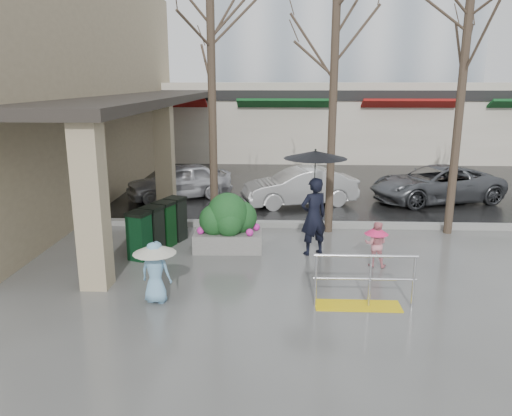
# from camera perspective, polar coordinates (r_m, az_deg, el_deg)

# --- Properties ---
(ground) EXTENTS (120.00, 120.00, 0.00)m
(ground) POSITION_cam_1_polar(r_m,az_deg,el_deg) (10.71, 3.61, -8.23)
(ground) COLOR #51514F
(ground) RESTS_ON ground
(street_asphalt) EXTENTS (120.00, 36.00, 0.01)m
(street_asphalt) POSITION_cam_1_polar(r_m,az_deg,el_deg) (32.15, 3.00, 7.01)
(street_asphalt) COLOR black
(street_asphalt) RESTS_ON ground
(curb) EXTENTS (120.00, 0.30, 0.15)m
(curb) POSITION_cam_1_polar(r_m,az_deg,el_deg) (14.46, 3.37, -1.85)
(curb) COLOR gray
(curb) RESTS_ON ground
(near_building) EXTENTS (6.00, 18.00, 8.00)m
(near_building) POSITION_cam_1_polar(r_m,az_deg,el_deg) (19.93, -24.18, 12.84)
(near_building) COLOR tan
(near_building) RESTS_ON ground
(canopy_slab) EXTENTS (2.80, 18.00, 0.25)m
(canopy_slab) POSITION_cam_1_polar(r_m,az_deg,el_deg) (18.47, -12.05, 12.56)
(canopy_slab) COLOR #2D2823
(canopy_slab) RESTS_ON pillar_front
(pillar_front) EXTENTS (0.55, 0.55, 3.50)m
(pillar_front) POSITION_cam_1_polar(r_m,az_deg,el_deg) (10.36, -18.30, 0.46)
(pillar_front) COLOR tan
(pillar_front) RESTS_ON ground
(pillar_back) EXTENTS (0.55, 0.55, 3.50)m
(pillar_back) POSITION_cam_1_polar(r_m,az_deg,el_deg) (16.48, -10.39, 5.90)
(pillar_back) COLOR tan
(pillar_back) RESTS_ON ground
(storefront_row) EXTENTS (34.00, 6.74, 4.00)m
(storefront_row) POSITION_cam_1_polar(r_m,az_deg,el_deg) (28.02, 7.26, 9.97)
(storefront_row) COLOR beige
(storefront_row) RESTS_ON ground
(handrail) EXTENTS (1.90, 0.50, 1.03)m
(handrail) POSITION_cam_1_polar(r_m,az_deg,el_deg) (9.59, 12.01, -8.89)
(handrail) COLOR yellow
(handrail) RESTS_ON ground
(tree_west) EXTENTS (3.20, 3.20, 6.80)m
(tree_west) POSITION_cam_1_polar(r_m,az_deg,el_deg) (13.64, -5.17, 18.41)
(tree_west) COLOR #382B21
(tree_west) RESTS_ON ground
(tree_midwest) EXTENTS (3.20, 3.20, 7.00)m
(tree_midwest) POSITION_cam_1_polar(r_m,az_deg,el_deg) (13.61, 9.07, 18.94)
(tree_midwest) COLOR #382B21
(tree_midwest) RESTS_ON ground
(tree_mideast) EXTENTS (3.20, 3.20, 6.50)m
(tree_mideast) POSITION_cam_1_polar(r_m,az_deg,el_deg) (14.31, 22.82, 16.31)
(tree_mideast) COLOR #382B21
(tree_mideast) RESTS_ON ground
(woman) EXTENTS (1.50, 1.50, 2.58)m
(woman) POSITION_cam_1_polar(r_m,az_deg,el_deg) (11.88, 6.68, 1.83)
(woman) COLOR black
(woman) RESTS_ON ground
(child_pink) EXTENTS (0.59, 0.54, 1.05)m
(child_pink) POSITION_cam_1_polar(r_m,az_deg,el_deg) (11.59, 13.55, -3.73)
(child_pink) COLOR pink
(child_pink) RESTS_ON ground
(child_blue) EXTENTS (0.82, 0.82, 1.21)m
(child_blue) POSITION_cam_1_polar(r_m,az_deg,el_deg) (9.62, -11.44, -6.40)
(child_blue) COLOR #76ADD3
(child_blue) RESTS_ON ground
(planter) EXTENTS (1.70, 0.99, 1.46)m
(planter) POSITION_cam_1_polar(r_m,az_deg,el_deg) (12.32, -3.20, -1.73)
(planter) COLOR #65645E
(planter) RESTS_ON ground
(news_boxes) EXTENTS (1.15, 2.10, 1.15)m
(news_boxes) POSITION_cam_1_polar(r_m,az_deg,el_deg) (12.66, -11.07, -2.10)
(news_boxes) COLOR #0B3319
(news_boxes) RESTS_ON ground
(car_a) EXTENTS (3.97, 2.98, 1.26)m
(car_a) POSITION_cam_1_polar(r_m,az_deg,el_deg) (17.99, -8.79, 3.04)
(car_a) COLOR silver
(car_a) RESTS_ON ground
(car_b) EXTENTS (4.05, 2.37, 1.26)m
(car_b) POSITION_cam_1_polar(r_m,az_deg,el_deg) (16.90, 5.01, 2.43)
(car_b) COLOR silver
(car_b) RESTS_ON ground
(car_c) EXTENTS (4.93, 3.25, 1.26)m
(car_c) POSITION_cam_1_polar(r_m,az_deg,el_deg) (18.39, 19.86, 2.60)
(car_c) COLOR #4F5156
(car_c) RESTS_ON ground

